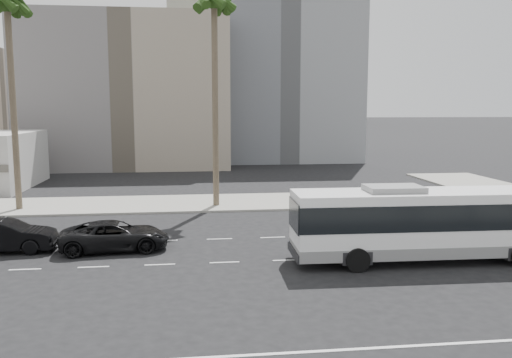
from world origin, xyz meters
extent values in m
plane|color=black|center=(0.00, 0.00, 0.00)|extent=(700.00, 700.00, 0.00)
cube|color=gray|center=(0.00, 15.50, 0.07)|extent=(120.00, 7.00, 0.15)
cube|color=gray|center=(-12.00, 45.00, 9.00)|extent=(24.00, 18.00, 18.00)
cube|color=slate|center=(8.00, 52.00, 13.00)|extent=(20.00, 20.00, 26.00)
cube|color=#BCB8A0|center=(-2.00, 250.00, 22.00)|extent=(42.00, 42.00, 44.00)
cube|color=#BCB8A0|center=(-2.00, 250.00, 60.00)|extent=(26.00, 26.00, 32.00)
cube|color=slate|center=(45.00, 230.00, 35.00)|extent=(26.00, 26.00, 70.00)
cube|color=slate|center=(70.00, 260.00, 30.00)|extent=(22.00, 22.00, 60.00)
cube|color=white|center=(6.50, -0.83, 1.95)|extent=(12.65, 3.04, 2.82)
cube|color=black|center=(6.50, -0.83, 2.33)|extent=(12.71, 3.10, 1.19)
cube|color=gray|center=(6.50, -0.83, 0.71)|extent=(12.67, 3.08, 0.54)
cube|color=gray|center=(4.87, -0.83, 3.47)|extent=(2.64, 1.79, 0.33)
cylinder|color=black|center=(10.52, 0.56, 0.54)|extent=(1.09, 0.33, 1.09)
cylinder|color=black|center=(2.81, -2.22, 0.54)|extent=(1.09, 0.33, 1.09)
cylinder|color=black|center=(2.81, 0.56, 0.54)|extent=(1.09, 0.33, 1.09)
imported|color=black|center=(-8.42, 2.87, 0.76)|extent=(2.99, 5.66, 1.52)
imported|color=black|center=(-13.92, 3.18, 0.84)|extent=(1.93, 5.15, 1.68)
cylinder|color=brown|center=(-2.71, 14.13, 7.19)|extent=(0.40, 0.40, 14.39)
cylinder|color=brown|center=(-16.60, 14.36, 6.96)|extent=(0.44, 0.44, 13.92)
camera|label=1|loc=(-4.46, -24.15, 7.26)|focal=37.13mm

